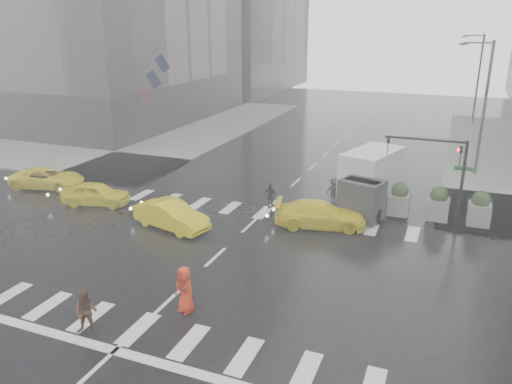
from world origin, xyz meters
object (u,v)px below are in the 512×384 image
at_px(traffic_signal_pole, 443,164).
at_px(taxi_mid, 171,215).
at_px(box_truck, 369,179).
at_px(pedestrian_orange, 185,289).
at_px(taxi_front, 96,194).
at_px(pedestrian_brown, 86,312).

relative_size(traffic_signal_pole, taxi_mid, 1.07).
height_order(taxi_mid, box_truck, box_truck).
xyz_separation_m(pedestrian_orange, taxi_front, (-10.41, 8.00, -0.23)).
relative_size(pedestrian_brown, taxi_front, 0.41).
xyz_separation_m(pedestrian_orange, box_truck, (4.24, 13.48, 0.78)).
relative_size(traffic_signal_pole, pedestrian_brown, 2.80).
relative_size(pedestrian_brown, taxi_mid, 0.38).
distance_m(pedestrian_brown, taxi_mid, 9.25).
bearing_deg(taxi_mid, traffic_signal_pole, -51.32).
distance_m(pedestrian_orange, box_truck, 14.15).
bearing_deg(traffic_signal_pole, taxi_mid, -155.26).
bearing_deg(traffic_signal_pole, box_truck, 164.21).
xyz_separation_m(traffic_signal_pole, taxi_mid, (-12.58, -5.80, -2.52)).
bearing_deg(taxi_mid, pedestrian_brown, -152.83).
height_order(pedestrian_orange, taxi_mid, pedestrian_orange).
bearing_deg(box_truck, pedestrian_orange, -91.32).
xyz_separation_m(traffic_signal_pole, taxi_front, (-18.45, -4.41, -2.55)).
xyz_separation_m(pedestrian_brown, taxi_front, (-7.98, 10.40, -0.14)).
height_order(pedestrian_orange, taxi_front, pedestrian_orange).
height_order(traffic_signal_pole, box_truck, traffic_signal_pole).
relative_size(taxi_mid, box_truck, 0.71).
bearing_deg(box_truck, pedestrian_brown, -96.62).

